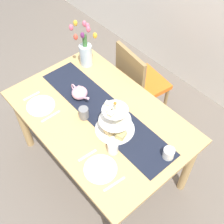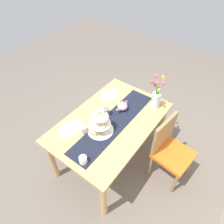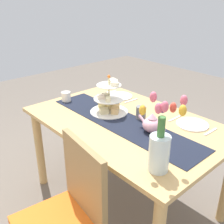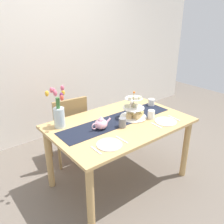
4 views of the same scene
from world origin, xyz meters
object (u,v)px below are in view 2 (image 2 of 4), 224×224
teapot (122,106)px  tulip_vase (156,97)px  dinner_plate_left (110,95)px  chair_left (170,148)px  dining_table (111,127)px  fork_right (78,121)px  mug_white_text (83,130)px  fork_left (116,90)px  dinner_plate_right (70,129)px  cream_jug (83,160)px  knife_left (103,101)px  mug_grey (107,112)px  knife_right (60,137)px  tiered_cake_stand (100,125)px

teapot → tulip_vase: (-0.30, 0.30, 0.10)m
tulip_vase → dinner_plate_left: bearing=-73.8°
teapot → chair_left: bearing=90.3°
dining_table → fork_right: 0.40m
dining_table → mug_white_text: mug_white_text is taller
fork_left → dinner_plate_right: (0.91, 0.00, 0.00)m
cream_jug → fork_left: 1.22m
cream_jug → knife_left: size_ratio=0.50×
teapot → dinner_plate_right: size_ratio=1.04×
teapot → mug_white_text: (0.58, -0.14, -0.01)m
teapot → tulip_vase: bearing=135.2°
mug_white_text → chair_left: bearing=124.6°
fork_right → mug_grey: mug_grey is taller
teapot → knife_left: 0.31m
dinner_plate_left → fork_right: (0.62, 0.00, -0.00)m
fork_left → mug_white_text: 0.87m
dinner_plate_right → fork_right: dinner_plate_right is taller
fork_right → teapot: bearing=148.6°
tulip_vase → mug_grey: bearing=-39.1°
dining_table → dinner_plate_left: (-0.38, -0.30, 0.12)m
knife_left → tulip_vase: bearing=118.0°
knife_left → knife_right: same height
cream_jug → mug_white_text: (-0.29, -0.26, 0.01)m
chair_left → mug_grey: chair_left is taller
tiered_cake_stand → tulip_vase: (-0.75, 0.30, 0.07)m
tiered_cake_stand → knife_right: 0.46m
tiered_cake_stand → tulip_vase: tulip_vase is taller
cream_jug → knife_right: size_ratio=0.50×
dinner_plate_left → dinner_plate_right: size_ratio=1.00×
knife_left → tiered_cake_stand: bearing=34.8°
knife_right → mug_white_text: (-0.20, 0.16, 0.04)m
dining_table → teapot: bearing=180.0°
dining_table → dinner_plate_left: 0.50m
teapot → mug_white_text: size_ratio=2.51×
fork_left → mug_white_text: mug_white_text is taller
dining_table → knife_left: bearing=-127.9°
fork_left → dinner_plate_right: bearing=0.0°
teapot → mug_grey: teapot is taller
dining_table → fork_right: (0.24, -0.30, 0.11)m
dinner_plate_right → knife_left: bearing=180.0°
dinner_plate_left → mug_grey: 0.38m
dining_table → mug_grey: (-0.06, -0.10, 0.16)m
knife_left → knife_right: bearing=0.0°
knife_left → fork_right: same height
chair_left → tiered_cake_stand: size_ratio=2.99×
dinner_plate_right → fork_right: (-0.14, 0.00, -0.00)m
chair_left → tulip_vase: (-0.30, -0.41, 0.42)m
knife_right → fork_left: bearing=180.0°
knife_left → dining_table: bearing=52.1°
teapot → knife_left: bearing=-86.8°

